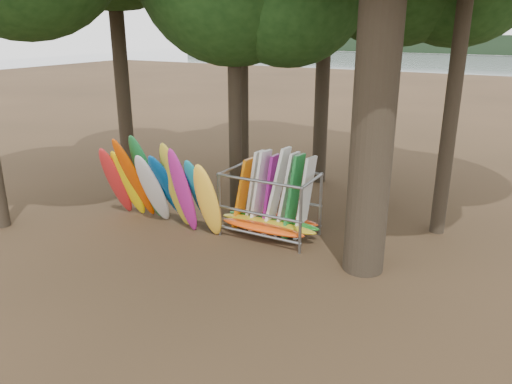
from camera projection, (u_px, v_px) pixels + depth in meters
The scene contains 5 objects.
ground at pixel (213, 249), 14.51m from camera, with size 120.00×120.00×0.00m, color #47331E.
lake at pixel (470, 75), 64.35m from camera, with size 160.00×160.00×0.00m, color gray.
far_shore at pixel (500, 45), 105.25m from camera, with size 160.00×4.00×4.00m, color black.
kayak_row at pixel (161, 187), 15.67m from camera, with size 4.50×2.17×3.16m.
storage_rack at pixel (270, 206), 15.18m from camera, with size 3.21×1.52×2.81m.
Camera 1 is at (7.44, -10.99, 6.21)m, focal length 35.00 mm.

